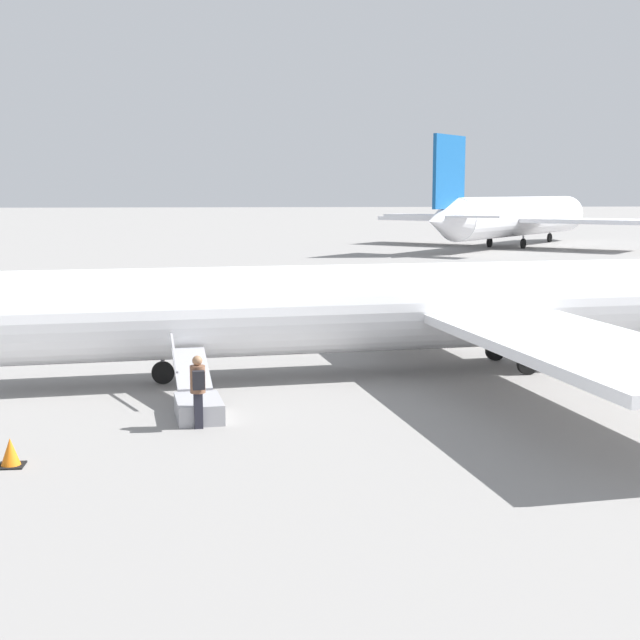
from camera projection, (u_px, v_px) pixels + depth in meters
name	position (u px, v px, depth m)	size (l,w,h in m)	color
ground_plane	(434.00, 371.00, 27.85)	(600.00, 600.00, 0.00)	gray
airplane_main	(465.00, 304.00, 27.77)	(32.23, 24.64, 6.97)	white
airplane_far_right	(515.00, 216.00, 90.05)	(29.28, 32.18, 10.43)	silver
boarding_stairs	(197.00, 400.00, 22.34)	(1.50, 4.11, 1.72)	#99999E
passenger	(198.00, 387.00, 20.96)	(0.36, 0.55, 1.74)	#23232D
traffic_cone_near_stairs	(10.00, 453.00, 18.13)	(0.54, 0.54, 0.59)	black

